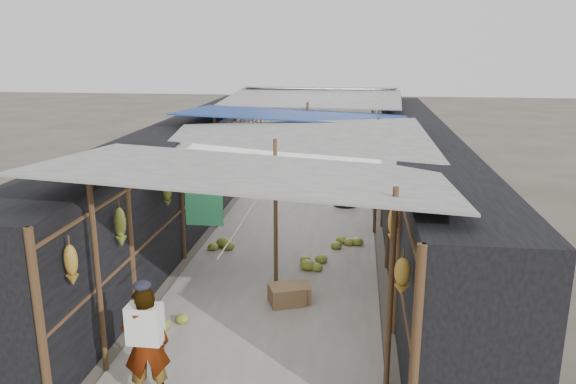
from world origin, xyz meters
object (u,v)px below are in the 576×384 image
at_px(black_basin, 345,203).
at_px(crate_near, 294,294).
at_px(shopper_blue, 315,168).
at_px(vendor_elderly, 146,344).
at_px(vendor_seated, 340,164).

bearing_deg(black_basin, crate_near, -96.71).
relative_size(black_basin, shopper_blue, 0.39).
height_order(black_basin, vendor_elderly, vendor_elderly).
relative_size(crate_near, black_basin, 0.88).
height_order(crate_near, vendor_seated, vendor_seated).
height_order(black_basin, vendor_seated, vendor_seated).
distance_m(vendor_elderly, vendor_seated, 11.65).
xyz_separation_m(crate_near, shopper_blue, (-0.20, 7.01, 0.59)).
distance_m(black_basin, shopper_blue, 1.67).
bearing_deg(vendor_elderly, vendor_seated, -117.53).
xyz_separation_m(black_basin, vendor_seated, (-0.25, 2.94, 0.41)).
relative_size(black_basin, vendor_elderly, 0.39).
height_order(vendor_elderly, vendor_seated, vendor_elderly).
bearing_deg(crate_near, shopper_blue, 77.62).
height_order(crate_near, vendor_elderly, vendor_elderly).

